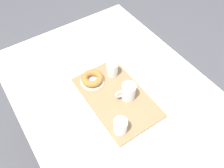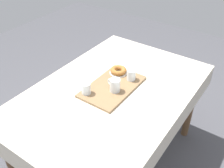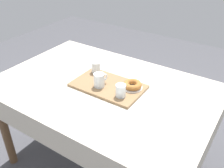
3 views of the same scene
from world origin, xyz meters
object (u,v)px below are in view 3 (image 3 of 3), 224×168
Objects in this scene: water_glass_near at (121,91)px; donut_plate_left at (132,88)px; dining_table at (103,97)px; serving_tray at (108,86)px; water_glass_far at (96,68)px; sugar_donut_left at (132,85)px; tea_mug_left at (99,80)px.

donut_plate_left is (-0.01, -0.12, -0.03)m from water_glass_near.
dining_table is 11.15× the size of donut_plate_left.
water_glass_far reaches higher than serving_tray.
sugar_donut_left reaches higher than dining_table.
serving_tray is at bearing 18.83° from donut_plate_left.
tea_mug_left is 0.22m from donut_plate_left.
tea_mug_left is at bearing -6.91° from water_glass_near.
water_glass_near is at bearing 152.25° from water_glass_far.
water_glass_far is 0.33m from donut_plate_left.
serving_tray is (-0.03, -0.01, 0.10)m from dining_table.
dining_table is 0.10m from serving_tray.
sugar_donut_left is (-0.01, -0.12, -0.01)m from water_glass_near.
serving_tray is at bearing -25.81° from water_glass_near.
sugar_donut_left is at bearing -161.17° from serving_tray.
water_glass_far is 0.33m from sugar_donut_left.
donut_plate_left is (-0.19, -0.10, -0.04)m from tea_mug_left.
dining_table is at bearing 23.22° from serving_tray.
tea_mug_left is 1.35× the size of water_glass_far.
serving_tray is 0.08m from tea_mug_left.
donut_plate_left is (-0.19, -0.07, 0.11)m from dining_table.
water_glass_far reaches higher than sugar_donut_left.
water_glass_near is 0.66× the size of sugar_donut_left.
donut_plate_left is 0.02m from sugar_donut_left.
donut_plate_left reaches higher than dining_table.
serving_tray is 0.17m from donut_plate_left.
water_glass_far is 0.61× the size of donut_plate_left.
sugar_donut_left is at bearing 172.49° from water_glass_far.
serving_tray is 5.87× the size of water_glass_near.
tea_mug_left is (0.00, 0.03, 0.15)m from dining_table.
donut_plate_left is at bearing -161.17° from serving_tray.
donut_plate_left is at bearing 172.49° from water_glass_far.
water_glass_near is 0.36m from water_glass_far.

